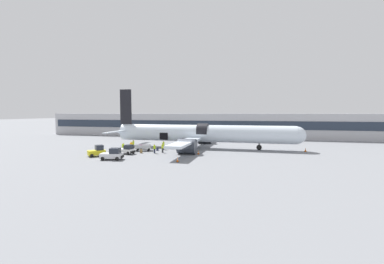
% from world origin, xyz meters
% --- Properties ---
extents(ground_plane, '(500.00, 500.00, 0.00)m').
position_xyz_m(ground_plane, '(0.00, 0.00, 0.00)').
color(ground_plane, slate).
extents(terminal_strip, '(103.56, 11.24, 6.76)m').
position_xyz_m(terminal_strip, '(0.00, 33.63, 3.38)').
color(terminal_strip, '#B2B2B7').
rests_on(terminal_strip, ground_plane).
extents(airplane, '(38.21, 29.98, 11.91)m').
position_xyz_m(airplane, '(0.89, 7.59, 2.82)').
color(airplane, silver).
rests_on(airplane, ground_plane).
extents(baggage_tug_lead, '(2.82, 2.89, 1.79)m').
position_xyz_m(baggage_tug_lead, '(-13.19, -5.86, 0.75)').
color(baggage_tug_lead, yellow).
rests_on(baggage_tug_lead, ground_plane).
extents(baggage_tug_mid, '(3.51, 2.50, 1.75)m').
position_xyz_m(baggage_tug_mid, '(-9.14, -7.96, 0.75)').
color(baggage_tug_mid, silver).
rests_on(baggage_tug_mid, ground_plane).
extents(baggage_tug_rear, '(2.82, 2.24, 1.58)m').
position_xyz_m(baggage_tug_rear, '(-9.64, -2.62, 0.67)').
color(baggage_tug_rear, white).
rests_on(baggage_tug_rear, ground_plane).
extents(baggage_cart_loading, '(3.84, 2.42, 1.14)m').
position_xyz_m(baggage_cart_loading, '(-8.42, 1.26, 0.57)').
color(baggage_cart_loading, '#B7BABF').
rests_on(baggage_cart_loading, ground_plane).
extents(ground_crew_loader_a, '(0.43, 0.56, 1.59)m').
position_xyz_m(ground_crew_loader_a, '(-5.40, -0.79, 0.84)').
color(ground_crew_loader_a, '#1E2338').
rests_on(ground_crew_loader_a, ground_plane).
extents(ground_crew_loader_b, '(0.44, 0.58, 1.65)m').
position_xyz_m(ground_crew_loader_b, '(-4.30, 0.24, 0.87)').
color(ground_crew_loader_b, '#2D2D33').
rests_on(ground_crew_loader_b, ground_plane).
extents(ground_crew_driver, '(0.57, 0.39, 1.67)m').
position_xyz_m(ground_crew_driver, '(-11.02, 1.53, 0.88)').
color(ground_crew_driver, '#2D2D33').
rests_on(ground_crew_driver, ground_plane).
extents(ground_crew_supervisor, '(0.47, 0.57, 1.64)m').
position_xyz_m(ground_crew_supervisor, '(-5.44, 3.74, 0.86)').
color(ground_crew_supervisor, black).
rests_on(ground_crew_supervisor, ground_plane).
extents(ground_crew_helper, '(0.59, 0.46, 1.68)m').
position_xyz_m(ground_crew_helper, '(-11.39, -0.76, 0.89)').
color(ground_crew_helper, black).
rests_on(ground_crew_helper, ground_plane).
extents(ground_crew_marshal, '(0.38, 0.57, 1.66)m').
position_xyz_m(ground_crew_marshal, '(-11.72, 3.75, 0.87)').
color(ground_crew_marshal, '#2D2D33').
rests_on(ground_crew_marshal, ground_plane).
extents(suitcase_on_tarmac_upright, '(0.40, 0.33, 0.60)m').
position_xyz_m(suitcase_on_tarmac_upright, '(-6.05, 2.21, 0.24)').
color(suitcase_on_tarmac_upright, '#1E2347').
rests_on(suitcase_on_tarmac_upright, ground_plane).
extents(suitcase_on_tarmac_spare, '(0.40, 0.35, 0.81)m').
position_xyz_m(suitcase_on_tarmac_spare, '(-7.73, -1.17, 0.35)').
color(suitcase_on_tarmac_spare, olive).
rests_on(suitcase_on_tarmac_spare, ground_plane).
extents(safety_cone_nose, '(0.52, 0.52, 0.73)m').
position_xyz_m(safety_cone_nose, '(20.26, 7.33, 0.34)').
color(safety_cone_nose, black).
rests_on(safety_cone_nose, ground_plane).
extents(safety_cone_engine_left, '(0.43, 0.43, 0.74)m').
position_xyz_m(safety_cone_engine_left, '(0.82, -7.38, 0.35)').
color(safety_cone_engine_left, black).
rests_on(safety_cone_engine_left, ground_plane).
extents(safety_cone_wingtip, '(0.48, 0.48, 0.64)m').
position_xyz_m(safety_cone_wingtip, '(2.22, -0.07, 0.30)').
color(safety_cone_wingtip, black).
rests_on(safety_cone_wingtip, ground_plane).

